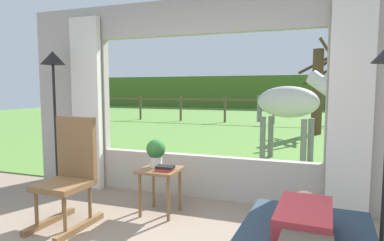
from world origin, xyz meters
The scene contains 14 objects.
back_wall_with_window centered at (0.00, 2.26, 1.25)m, with size 5.20×0.12×2.55m.
curtain_panel_left centered at (-1.69, 2.12, 1.20)m, with size 0.44×0.10×2.40m, color silver.
curtain_panel_right centered at (1.69, 2.12, 1.20)m, with size 0.44×0.10×2.40m, color silver.
outdoor_pasture_lawn centered at (0.00, 13.16, 0.01)m, with size 36.00×21.68×0.02m, color #568438.
distant_hill_ridge centered at (0.00, 23.00, 1.20)m, with size 36.00×2.00×2.40m, color #486B25.
reclining_person centered at (1.25, 0.26, 0.52)m, with size 0.38×1.44×0.22m.
rocking_chair centered at (-1.06, 0.98, 0.55)m, with size 0.50×0.70×1.12m.
side_table centered at (-0.29, 1.54, 0.43)m, with size 0.44×0.44×0.52m.
potted_plant centered at (-0.37, 1.60, 0.70)m, with size 0.22×0.22×0.32m.
book_stack centered at (-0.20, 1.48, 0.55)m, with size 0.20×0.15×0.05m.
floor_lamp_left centered at (-2.02, 1.86, 1.55)m, with size 0.32×0.32×1.93m.
horse centered at (0.97, 4.72, 1.16)m, with size 1.79×1.05×1.73m.
pasture_tree centered at (1.56, 9.10, 1.44)m, with size 1.22×1.13×2.90m.
pasture_fence_line centered at (0.00, 11.67, 0.74)m, with size 16.10×0.10×1.10m.
Camera 1 is at (1.25, -1.74, 1.41)m, focal length 30.56 mm.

